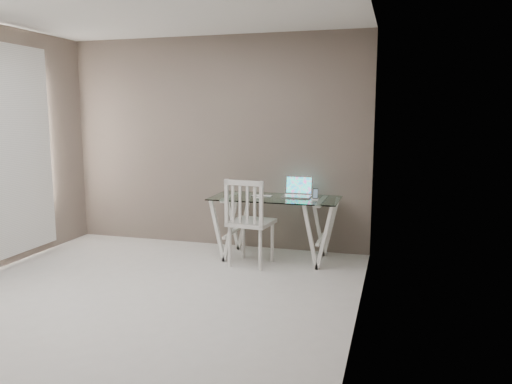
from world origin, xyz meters
TOP-DOWN VIEW (x-y plane):
  - room at (-0.06, 0.02)m, footprint 4.50×4.52m
  - desk at (0.91, 1.79)m, footprint 1.50×0.70m
  - chair at (0.69, 1.42)m, footprint 0.51×0.51m
  - laptop at (1.15, 1.95)m, footprint 0.33×0.28m
  - keyboard at (0.73, 1.84)m, footprint 0.25×0.11m
  - mouse at (0.76, 1.64)m, footprint 0.10×0.06m
  - phone_dock at (1.39, 1.75)m, footprint 0.07×0.07m

SIDE VIEW (x-z plane):
  - desk at x=0.91m, z-range 0.01..0.76m
  - chair at x=0.69m, z-range 0.05..1.06m
  - keyboard at x=0.73m, z-range 0.75..0.75m
  - mouse at x=0.76m, z-range 0.75..0.78m
  - phone_dock at x=1.39m, z-range 0.72..0.85m
  - laptop at x=1.15m, z-range 0.68..0.92m
  - room at x=-0.06m, z-range 0.36..3.07m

